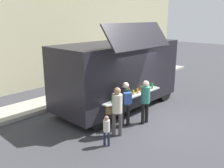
{
  "coord_description": "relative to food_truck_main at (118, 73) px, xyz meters",
  "views": [
    {
      "loc": [
        -7.69,
        -4.88,
        3.92
      ],
      "look_at": [
        -0.7,
        1.59,
        1.3
      ],
      "focal_mm": 39.17,
      "sensor_mm": 36.0,
      "label": 1
    }
  ],
  "objects": [
    {
      "name": "ground_plane",
      "position": [
        -0.1,
        -1.96,
        -1.57
      ],
      "size": [
        60.0,
        60.0,
        0.0
      ],
      "primitive_type": "plane",
      "color": "#38383D"
    },
    {
      "name": "curb_strip",
      "position": [
        -4.0,
        2.62,
        -1.5
      ],
      "size": [
        28.0,
        1.6,
        0.15
      ],
      "primitive_type": "cube",
      "color": "#9E998E",
      "rests_on": "ground"
    },
    {
      "name": "food_truck_main",
      "position": [
        0.0,
        0.0,
        0.0
      ],
      "size": [
        5.83,
        3.09,
        3.72
      ],
      "rotation": [
        0.0,
        0.0,
        -0.01
      ],
      "color": "black",
      "rests_on": "ground"
    },
    {
      "name": "trash_bin",
      "position": [
        3.72,
        2.32,
        -1.08
      ],
      "size": [
        0.6,
        0.6,
        0.99
      ],
      "primitive_type": "cylinder",
      "color": "#2F6037",
      "rests_on": "ground"
    },
    {
      "name": "customer_front_ordering",
      "position": [
        -0.62,
        -1.9,
        -0.57
      ],
      "size": [
        0.35,
        0.34,
        1.67
      ],
      "rotation": [
        0.0,
        0.0,
        1.48
      ],
      "color": "black",
      "rests_on": "ground"
    },
    {
      "name": "customer_mid_with_backpack",
      "position": [
        -1.32,
        -1.54,
        -0.55
      ],
      "size": [
        0.49,
        0.54,
        1.67
      ],
      "rotation": [
        0.0,
        0.0,
        0.96
      ],
      "color": "black",
      "rests_on": "ground"
    },
    {
      "name": "customer_rear_waiting",
      "position": [
        -2.09,
        -1.78,
        -0.56
      ],
      "size": [
        0.43,
        0.53,
        1.71
      ],
      "rotation": [
        0.0,
        0.0,
        0.54
      ],
      "color": "#4D4742",
      "rests_on": "ground"
    },
    {
      "name": "child_near_queue",
      "position": [
        -2.84,
        -2.03,
        -0.97
      ],
      "size": [
        0.21,
        0.21,
        1.01
      ],
      "rotation": [
        0.0,
        0.0,
        0.63
      ],
      "color": "#1E233A",
      "rests_on": "ground"
    }
  ]
}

